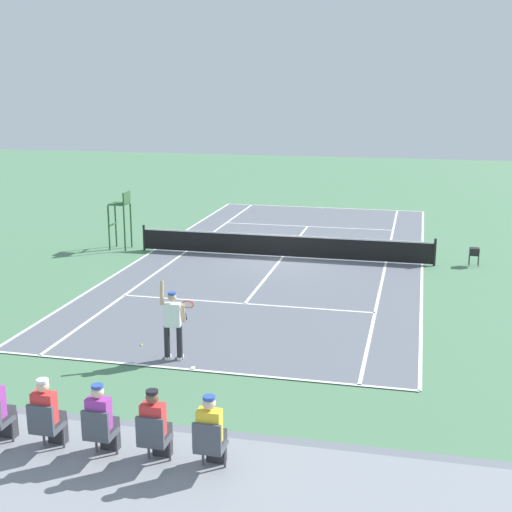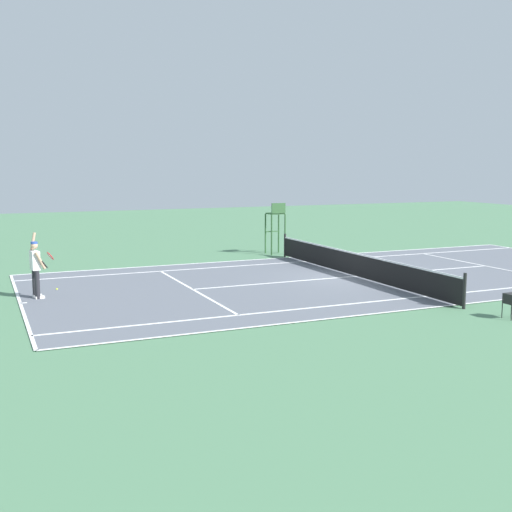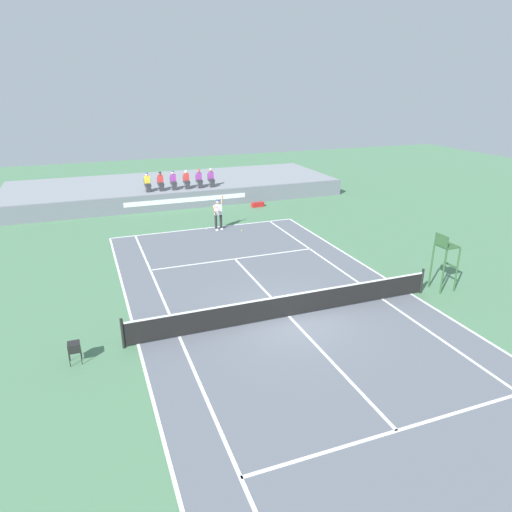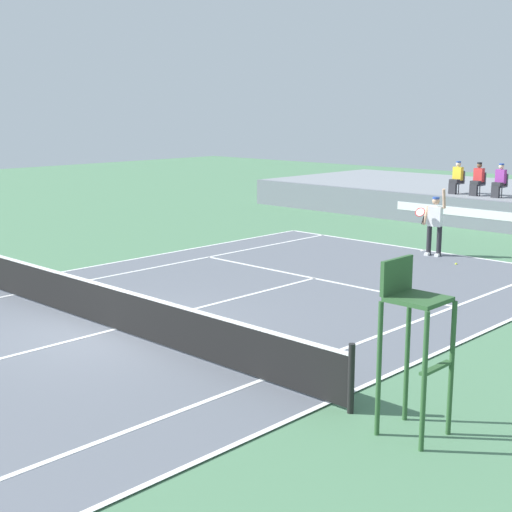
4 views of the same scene
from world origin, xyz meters
name	(u,v)px [view 4 (image 4 of 4)]	position (x,y,z in m)	size (l,w,h in m)	color
ground_plane	(114,331)	(0.00, 0.00, 0.00)	(80.00, 80.00, 0.00)	#4C7A56
court	(114,330)	(0.00, 0.00, 0.01)	(11.08, 23.88, 0.03)	slate
net	(113,306)	(0.00, 0.00, 0.52)	(11.98, 0.10, 1.07)	black
barrier_wall	(498,217)	(0.00, 16.90, 0.57)	(24.05, 0.25, 1.13)	slate
spectator_seated_0	(457,178)	(-2.37, 18.07, 1.74)	(0.44, 0.60, 1.26)	#474C56
spectator_seated_1	(478,179)	(-1.48, 18.07, 1.74)	(0.44, 0.60, 1.26)	#474C56
spectator_seated_2	(500,181)	(-0.59, 18.07, 1.74)	(0.44, 0.60, 1.26)	#474C56
tennis_player	(434,224)	(0.63, 11.34, 0.99)	(0.75, 0.72, 2.08)	#232328
tennis_ball	(456,264)	(1.81, 10.62, 0.03)	(0.07, 0.07, 0.07)	#D1E533
umpire_chair	(413,325)	(6.93, 0.00, 1.56)	(0.77, 0.77, 2.44)	#2D562D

